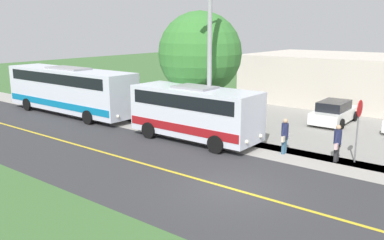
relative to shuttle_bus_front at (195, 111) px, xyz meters
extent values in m
plane|color=#3D6633|center=(4.53, 5.30, -1.63)|extent=(120.00, 120.00, 0.00)
cube|color=#333335|center=(4.53, 5.30, -1.63)|extent=(8.00, 100.00, 0.01)
cube|color=#9E9991|center=(-0.67, 5.30, -1.63)|extent=(2.40, 100.00, 0.01)
cube|color=gold|center=(4.53, 5.30, -1.62)|extent=(0.16, 100.00, 0.00)
cube|color=silver|center=(0.00, 0.00, -0.03)|extent=(2.46, 7.24, 2.50)
cube|color=maroon|center=(0.00, 0.00, -0.73)|extent=(2.50, 7.10, 0.44)
cube|color=black|center=(0.00, 0.00, 0.67)|extent=(2.50, 6.52, 0.70)
cube|color=gray|center=(0.00, 0.00, 1.28)|extent=(1.47, 2.17, 0.12)
cylinder|color=black|center=(-1.23, 2.24, -1.18)|extent=(0.25, 0.90, 0.90)
cylinder|color=black|center=(1.23, 2.24, -1.18)|extent=(0.25, 0.90, 0.90)
cylinder|color=black|center=(-1.23, -2.25, -1.18)|extent=(0.25, 0.90, 0.90)
cylinder|color=black|center=(1.23, -2.25, -1.18)|extent=(0.25, 0.90, 0.90)
sphere|color=#F2EACC|center=(-0.68, 3.64, -0.93)|extent=(0.20, 0.20, 0.20)
sphere|color=#F2EACC|center=(0.68, 3.64, -0.93)|extent=(0.20, 0.20, 0.20)
cube|color=silver|center=(-0.02, -11.08, 0.13)|extent=(2.49, 11.36, 2.82)
cube|color=#0C72A5|center=(-0.02, -11.08, -0.73)|extent=(2.53, 11.13, 0.44)
cube|color=black|center=(-0.02, -11.08, 0.99)|extent=(2.53, 10.22, 0.70)
cube|color=gray|center=(-0.02, -11.08, 1.60)|extent=(1.49, 3.41, 0.12)
cylinder|color=black|center=(-1.26, -7.56, -1.18)|extent=(0.25, 0.90, 0.90)
cylinder|color=black|center=(1.23, -7.56, -1.18)|extent=(0.25, 0.90, 0.90)
cylinder|color=black|center=(-1.26, -14.60, -1.18)|extent=(0.25, 0.90, 0.90)
cylinder|color=black|center=(1.23, -14.60, -1.18)|extent=(0.25, 0.90, 0.90)
sphere|color=#F2EACC|center=(-0.70, -5.38, -0.93)|extent=(0.20, 0.20, 0.20)
sphere|color=#F2EACC|center=(0.67, -5.38, -0.93)|extent=(0.20, 0.20, 0.20)
cylinder|color=#262628|center=(-1.27, 7.28, -1.21)|extent=(0.18, 0.18, 0.83)
cylinder|color=#262628|center=(-1.07, 7.28, -1.21)|extent=(0.18, 0.18, 0.83)
cylinder|color=#1E2347|center=(-1.17, 7.28, -0.47)|extent=(0.34, 0.34, 0.66)
sphere|color=tan|center=(-1.17, 7.28, -0.02)|extent=(0.23, 0.23, 0.23)
cylinder|color=#1E2347|center=(-1.35, 7.28, -0.43)|extent=(0.28, 0.10, 0.60)
cube|color=white|center=(-1.43, 7.33, -0.85)|extent=(0.20, 0.12, 0.28)
cylinder|color=#1E2347|center=(-0.99, 7.28, -0.43)|extent=(0.28, 0.10, 0.60)
cube|color=beige|center=(-0.91, 7.33, -0.85)|extent=(0.20, 0.12, 0.28)
cylinder|color=#335972|center=(-0.90, 4.87, -1.21)|extent=(0.18, 0.18, 0.84)
cylinder|color=#335972|center=(-0.70, 4.87, -1.21)|extent=(0.18, 0.18, 0.84)
cylinder|color=#1E2347|center=(-0.80, 4.87, -0.46)|extent=(0.34, 0.34, 0.67)
sphere|color=tan|center=(-0.80, 4.87, -0.01)|extent=(0.23, 0.23, 0.23)
cylinder|color=#1E2347|center=(-0.98, 4.87, -0.42)|extent=(0.28, 0.10, 0.60)
cube|color=white|center=(-1.06, 4.92, -0.84)|extent=(0.20, 0.12, 0.28)
cylinder|color=#1E2347|center=(-0.62, 4.87, -0.42)|extent=(0.28, 0.10, 0.60)
cube|color=beige|center=(-0.54, 4.92, -0.84)|extent=(0.20, 0.12, 0.28)
cylinder|color=slate|center=(-1.57, 7.99, -0.53)|extent=(0.07, 0.07, 2.20)
cylinder|color=red|center=(-1.57, 8.01, 0.87)|extent=(0.76, 0.03, 0.76)
cylinder|color=#9E9EA3|center=(-0.47, 0.60, 2.87)|extent=(0.24, 0.24, 8.99)
cube|color=white|center=(-8.73, 4.54, -1.10)|extent=(4.42, 1.85, 0.70)
cube|color=black|center=(-8.53, 4.54, -0.46)|extent=(2.44, 1.56, 0.57)
cylinder|color=black|center=(-10.08, 3.62, -1.31)|extent=(0.64, 0.23, 0.64)
cylinder|color=black|center=(-10.10, 5.42, -1.31)|extent=(0.64, 0.23, 0.64)
cylinder|color=black|center=(-7.35, 3.66, -1.31)|extent=(0.64, 0.23, 0.64)
cylinder|color=black|center=(-7.37, 5.46, -1.31)|extent=(0.64, 0.23, 0.64)
cylinder|color=brown|center=(-2.87, -1.82, -0.34)|extent=(0.36, 0.36, 2.57)
sphere|color=#387A33|center=(-2.87, -1.82, 2.83)|extent=(5.02, 5.02, 5.02)
cube|color=beige|center=(-16.87, 5.15, 0.27)|extent=(10.00, 19.82, 3.80)
camera|label=1|loc=(16.86, 13.02, 4.40)|focal=38.04mm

